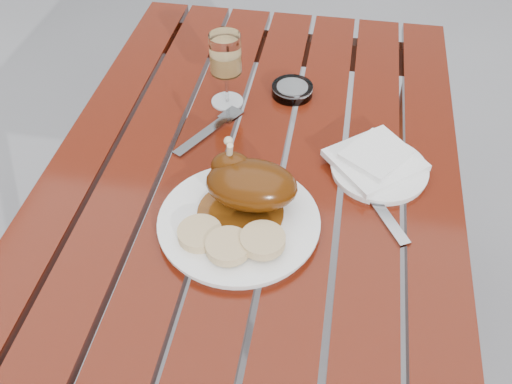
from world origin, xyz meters
TOP-DOWN VIEW (x-y plane):
  - ground at (0.00, 0.00)m, footprint 60.00×60.00m
  - table at (0.00, 0.00)m, footprint 0.80×1.20m
  - dinner_plate at (0.00, -0.18)m, footprint 0.32×0.32m
  - roast_duck at (0.01, -0.14)m, footprint 0.17×0.16m
  - bread_dumplings at (-0.00, -0.24)m, footprint 0.18×0.10m
  - wine_glass at (-0.09, 0.17)m, footprint 0.09×0.09m
  - side_plate at (0.24, -0.00)m, footprint 0.23×0.23m
  - napkin at (0.23, 0.01)m, footprint 0.21×0.21m
  - ashtray at (0.04, 0.23)m, footprint 0.09×0.09m
  - fork at (-0.11, 0.05)m, footprint 0.10×0.17m
  - knife at (0.24, -0.08)m, footprint 0.13×0.20m

SIDE VIEW (x-z plane):
  - ground at x=0.00m, z-range 0.00..0.00m
  - table at x=0.00m, z-range 0.00..0.75m
  - fork at x=-0.11m, z-range 0.75..0.76m
  - knife at x=0.24m, z-range 0.75..0.76m
  - side_plate at x=0.24m, z-range 0.75..0.77m
  - dinner_plate at x=0.00m, z-range 0.75..0.77m
  - ashtray at x=0.04m, z-range 0.75..0.77m
  - napkin at x=0.23m, z-range 0.77..0.78m
  - bread_dumplings at x=0.00m, z-range 0.77..0.79m
  - roast_duck at x=0.01m, z-range 0.75..0.87m
  - wine_glass at x=-0.09m, z-range 0.75..0.92m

